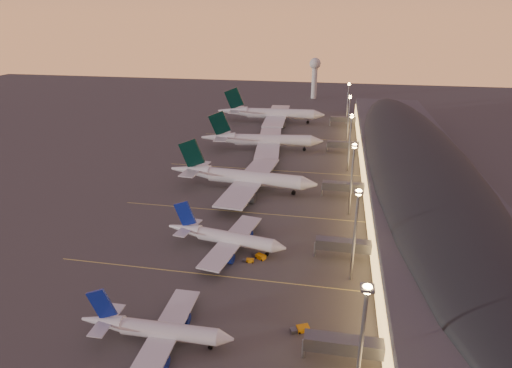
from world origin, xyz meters
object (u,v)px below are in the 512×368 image
Objects in this scene: airliner_wide_near at (242,177)px; airliner_wide_mid at (262,140)px; radar_tower at (315,71)px; baggage_tug_c at (249,260)px; airliner_wide_far at (271,114)px; baggage_tug_d at (259,256)px; baggage_tug_b at (301,329)px; airliner_narrow_south at (156,330)px; airliner_narrow_north at (225,238)px.

airliner_wide_mid is (-1.24, 53.78, 0.15)m from airliner_wide_near.
radar_tower is 10.00× the size of baggage_tug_c.
airliner_wide_far is 15.33× the size of baggage_tug_d.
baggage_tug_b is at bearing -34.40° from baggage_tug_d.
airliner_narrow_south is 292.41m from radar_tower.
airliner_narrow_south is 0.49× the size of airliner_wide_far.
baggage_tug_d reaches higher than baggage_tug_c.
radar_tower is at bearing 118.67° from baggage_tug_d.
baggage_tug_c is at bearing -88.32° from airliner_wide_mid.
airliner_narrow_north is at bearing -170.30° from baggage_tug_d.
baggage_tug_c is at bearing -85.95° from airliner_wide_far.
airliner_narrow_north is 251.25m from radar_tower.
baggage_tug_c is at bearing 99.89° from baggage_tug_b.
airliner_wide_near is at bearing 136.47° from baggage_tug_d.
airliner_wide_far is at bearing 126.29° from baggage_tug_d.
baggage_tug_b is at bearing 16.06° from airliner_narrow_south.
baggage_tug_c is (8.33, -6.32, -3.06)m from airliner_narrow_north.
airliner_wide_mid reaches higher than airliner_narrow_south.
baggage_tug_b is at bearing -63.48° from airliner_wide_near.
baggage_tug_d is at bearing 43.41° from baggage_tug_c.
airliner_wide_near is 1.87× the size of radar_tower.
airliner_wide_mid is at bearing 96.52° from airliner_wide_near.
baggage_tug_b is 1.38× the size of baggage_tug_c.
airliner_wide_near is at bearing 102.97° from baggage_tug_c.
airliner_narrow_south is at bearing -84.33° from airliner_wide_near.
airliner_wide_mid is 1.93× the size of radar_tower.
radar_tower reaches higher than baggage_tug_d.
airliner_wide_mid is at bearing -88.09° from airliner_wide_far.
baggage_tug_c is 0.72× the size of baggage_tug_d.
airliner_narrow_south is 141.10m from airliner_wide_mid.
baggage_tug_d is at bearing 66.95° from airliner_narrow_south.
baggage_tug_c is at bearing -70.37° from airliner_wide_near.
baggage_tug_b is at bearing -42.38° from airliner_narrow_north.
radar_tower is 7.24× the size of baggage_tug_d.
baggage_tug_c is (-17.05, 25.80, -0.13)m from baggage_tug_b.
radar_tower reaches higher than baggage_tug_c.
airliner_wide_near reaches higher than airliner_narrow_north.
airliner_wide_near reaches higher than baggage_tug_d.
airliner_wide_far is at bearing 98.23° from airliner_wide_near.
airliner_wide_far is at bearing 88.34° from airliner_wide_mid.
airliner_wide_near is at bearing -89.62° from airliner_wide_far.
airliner_wide_far is 21.18× the size of baggage_tug_c.
airliner_narrow_north is at bearing 141.37° from baggage_tug_c.
airliner_wide_near is (-0.72, 87.29, 1.86)m from airliner_narrow_south.
radar_tower reaches higher than airliner_narrow_north.
airliner_wide_mid is 19.27× the size of baggage_tug_c.
radar_tower is (10.59, 250.35, 18.37)m from airliner_narrow_north.
airliner_narrow_south is 0.56× the size of airliner_wide_near.
radar_tower is at bearing 88.03° from baggage_tug_c.
airliner_narrow_north is 0.55× the size of airliner_wide_far.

